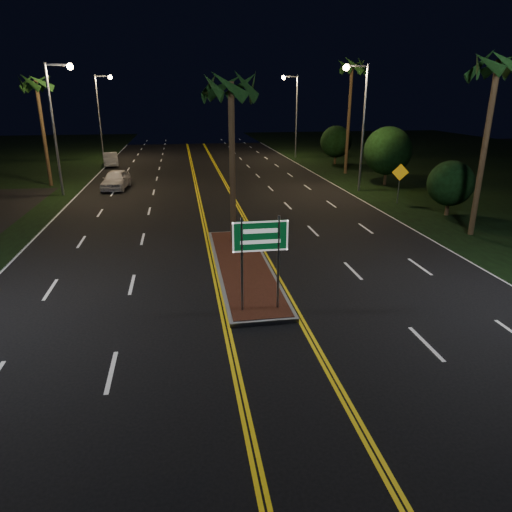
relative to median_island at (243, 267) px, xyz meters
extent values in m
plane|color=black|center=(0.00, -7.00, -0.08)|extent=(120.00, 120.00, 0.00)
cube|color=gray|center=(0.00, 0.00, -0.01)|extent=(2.25, 10.25, 0.15)
cube|color=#592819|center=(0.00, 0.00, 0.08)|extent=(2.00, 10.00, 0.02)
cylinder|color=gray|center=(-0.60, -4.20, 1.67)|extent=(0.08, 0.08, 3.20)
cylinder|color=gray|center=(0.60, -4.20, 1.67)|extent=(0.08, 0.08, 3.20)
cube|color=#07471E|center=(0.00, -4.20, 2.62)|extent=(1.80, 0.04, 1.00)
cube|color=white|center=(0.00, -4.22, 2.62)|extent=(1.80, 0.01, 1.00)
cylinder|color=gray|center=(-11.00, 17.00, 4.42)|extent=(0.18, 0.18, 9.00)
cube|color=gray|center=(-10.20, 17.00, 8.77)|extent=(1.60, 0.12, 0.12)
sphere|color=#FCC371|center=(-9.40, 17.00, 8.67)|extent=(0.44, 0.44, 0.44)
cylinder|color=gray|center=(-11.00, 37.00, 4.42)|extent=(0.18, 0.18, 9.00)
cube|color=gray|center=(-10.20, 37.00, 8.77)|extent=(1.60, 0.12, 0.12)
sphere|color=#FCC371|center=(-9.40, 37.00, 8.67)|extent=(0.44, 0.44, 0.44)
cylinder|color=gray|center=(11.00, 15.00, 4.42)|extent=(0.18, 0.18, 9.00)
cube|color=gray|center=(10.20, 15.00, 8.77)|extent=(1.60, 0.12, 0.12)
sphere|color=#FCC371|center=(9.40, 15.00, 8.67)|extent=(0.44, 0.44, 0.44)
cylinder|color=gray|center=(11.00, 35.00, 4.42)|extent=(0.18, 0.18, 9.00)
cube|color=gray|center=(10.20, 35.00, 8.77)|extent=(1.60, 0.12, 0.12)
sphere|color=#FCC371|center=(9.40, 35.00, 8.67)|extent=(0.44, 0.44, 0.44)
cylinder|color=#382819|center=(0.00, 3.50, 3.67)|extent=(0.28, 0.28, 7.50)
cylinder|color=#382819|center=(-12.80, 21.00, 3.92)|extent=(0.28, 0.28, 8.00)
cylinder|color=#382819|center=(12.50, 3.00, 4.17)|extent=(0.28, 0.28, 8.50)
cylinder|color=#382819|center=(12.80, 23.00, 4.67)|extent=(0.28, 0.28, 9.50)
cylinder|color=#382819|center=(13.50, 7.00, 0.37)|extent=(0.24, 0.24, 0.90)
sphere|color=black|center=(13.50, 7.00, 1.87)|extent=(2.70, 2.70, 2.70)
cylinder|color=#382819|center=(14.00, 17.00, 0.55)|extent=(0.24, 0.24, 1.26)
sphere|color=black|center=(14.00, 17.00, 2.65)|extent=(3.78, 3.78, 3.78)
cylinder|color=#382819|center=(13.80, 29.00, 0.46)|extent=(0.24, 0.24, 1.08)
sphere|color=black|center=(13.80, 29.00, 2.26)|extent=(3.24, 3.24, 3.24)
imported|color=silver|center=(-7.41, 18.80, 0.76)|extent=(2.70, 5.29, 1.70)
imported|color=silver|center=(-9.50, 31.69, 0.69)|extent=(2.68, 4.90, 1.55)
cylinder|color=gray|center=(11.98, 10.52, 1.07)|extent=(0.07, 0.07, 2.31)
cube|color=orange|center=(11.98, 10.50, 2.01)|extent=(1.10, 0.24, 1.11)
camera|label=1|loc=(-2.39, -17.87, 6.86)|focal=32.00mm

